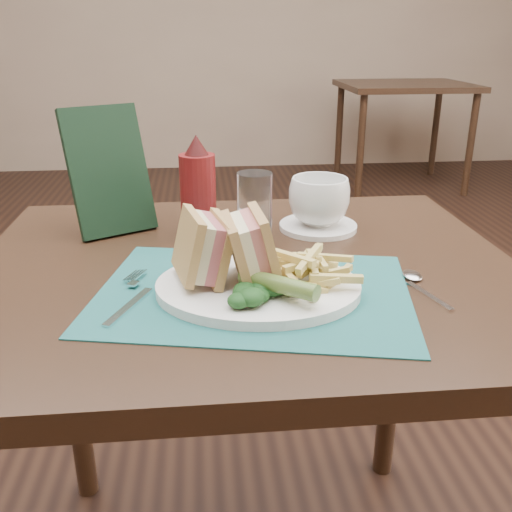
{
  "coord_description": "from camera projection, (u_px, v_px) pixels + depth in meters",
  "views": [
    {
      "loc": [
        -0.07,
        -1.37,
        1.11
      ],
      "look_at": [
        0.01,
        -0.58,
        0.8
      ],
      "focal_mm": 40.0,
      "sensor_mm": 36.0,
      "label": 1
    }
  ],
  "objects": [
    {
      "name": "pickle_spear",
      "position": [
        278.0,
        284.0,
        0.78
      ],
      "size": [
        0.11,
        0.1,
        0.03
      ],
      "primitive_type": "cylinder",
      "rotation": [
        1.54,
        0.0,
        0.86
      ],
      "color": "#466024",
      "rests_on": "plate"
    },
    {
      "name": "ketchup_bottle",
      "position": [
        198.0,
        185.0,
        1.05
      ],
      "size": [
        0.08,
        0.08,
        0.19
      ],
      "primitive_type": null,
      "rotation": [
        0.0,
        0.0,
        0.24
      ],
      "color": "#611011",
      "rests_on": "table_main"
    },
    {
      "name": "floor",
      "position": [
        234.0,
        433.0,
        1.68
      ],
      "size": [
        7.0,
        7.0,
        0.0
      ],
      "primitive_type": "plane",
      "color": "black",
      "rests_on": "ground"
    },
    {
      "name": "wall_back",
      "position": [
        208.0,
        167.0,
        4.92
      ],
      "size": [
        6.0,
        0.0,
        6.0
      ],
      "primitive_type": "plane",
      "rotation": [
        1.57,
        0.0,
        0.0
      ],
      "color": "tan",
      "rests_on": "ground"
    },
    {
      "name": "sandwich_half_a",
      "position": [
        188.0,
        248.0,
        0.82
      ],
      "size": [
        0.1,
        0.12,
        0.1
      ],
      "primitive_type": null,
      "rotation": [
        0.0,
        0.24,
        0.22
      ],
      "color": "tan",
      "rests_on": "plate"
    },
    {
      "name": "plate",
      "position": [
        258.0,
        287.0,
        0.84
      ],
      "size": [
        0.33,
        0.28,
        0.01
      ],
      "primitive_type": null,
      "rotation": [
        0.0,
        0.0,
        -0.13
      ],
      "color": "white",
      "rests_on": "placemat"
    },
    {
      "name": "table_main",
      "position": [
        248.0,
        446.0,
        1.08
      ],
      "size": [
        0.9,
        0.75,
        0.75
      ],
      "primitive_type": null,
      "color": "black",
      "rests_on": "ground"
    },
    {
      "name": "table_bg_right",
      "position": [
        401.0,
        136.0,
        4.2
      ],
      "size": [
        0.9,
        0.75,
        0.75
      ],
      "primitive_type": null,
      "color": "black",
      "rests_on": "ground"
    },
    {
      "name": "coffee_cup",
      "position": [
        319.0,
        201.0,
        1.09
      ],
      "size": [
        0.15,
        0.15,
        0.09
      ],
      "primitive_type": "imported",
      "rotation": [
        0.0,
        0.0,
        0.34
      ],
      "color": "white",
      "rests_on": "saucer"
    },
    {
      "name": "kale_garnish",
      "position": [
        261.0,
        293.0,
        0.77
      ],
      "size": [
        0.11,
        0.08,
        0.03
      ],
      "primitive_type": null,
      "color": "#133515",
      "rests_on": "plate"
    },
    {
      "name": "saucer",
      "position": [
        318.0,
        226.0,
        1.11
      ],
      "size": [
        0.2,
        0.2,
        0.01
      ],
      "primitive_type": "cylinder",
      "rotation": [
        0.0,
        0.0,
        -0.39
      ],
      "color": "white",
      "rests_on": "table_main"
    },
    {
      "name": "drinking_glass",
      "position": [
        255.0,
        209.0,
        1.01
      ],
      "size": [
        0.08,
        0.08,
        0.13
      ],
      "primitive_type": "cylinder",
      "rotation": [
        0.0,
        0.0,
        -0.31
      ],
      "color": "silver",
      "rests_on": "table_main"
    },
    {
      "name": "spoon",
      "position": [
        423.0,
        287.0,
        0.85
      ],
      "size": [
        0.07,
        0.15,
        0.01
      ],
      "primitive_type": null,
      "rotation": [
        0.0,
        0.0,
        0.29
      ],
      "color": "silver",
      "rests_on": "table_main"
    },
    {
      "name": "placemat",
      "position": [
        254.0,
        292.0,
        0.84
      ],
      "size": [
        0.51,
        0.41,
        0.0
      ],
      "primitive_type": "cube",
      "rotation": [
        0.0,
        0.0,
        -0.21
      ],
      "color": "#1B5755",
      "rests_on": "table_main"
    },
    {
      "name": "fork",
      "position": [
        131.0,
        294.0,
        0.82
      ],
      "size": [
        0.1,
        0.17,
        0.01
      ],
      "primitive_type": null,
      "rotation": [
        0.0,
        0.0,
        -0.41
      ],
      "color": "silver",
      "rests_on": "placemat"
    },
    {
      "name": "check_presenter",
      "position": [
        109.0,
        171.0,
        1.06
      ],
      "size": [
        0.17,
        0.15,
        0.23
      ],
      "primitive_type": "cube",
      "rotation": [
        -0.31,
        0.0,
        0.5
      ],
      "color": "black",
      "rests_on": "table_main"
    },
    {
      "name": "sandwich_half_b",
      "position": [
        237.0,
        247.0,
        0.82
      ],
      "size": [
        0.08,
        0.11,
        0.11
      ],
      "primitive_type": null,
      "rotation": [
        0.0,
        -0.24,
        0.07
      ],
      "color": "tan",
      "rests_on": "plate"
    },
    {
      "name": "fries_pile",
      "position": [
        306.0,
        263.0,
        0.84
      ],
      "size": [
        0.18,
        0.2,
        0.05
      ],
      "primitive_type": null,
      "color": "tan",
      "rests_on": "plate"
    }
  ]
}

